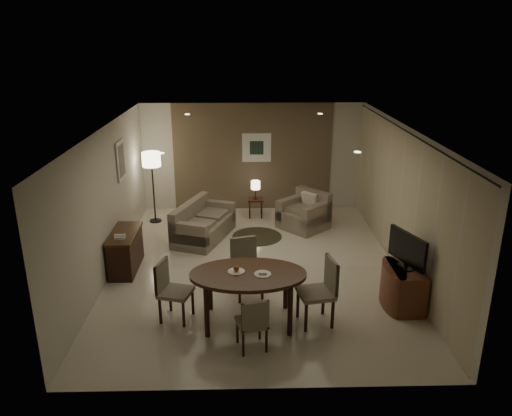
{
  "coord_description": "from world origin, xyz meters",
  "views": [
    {
      "loc": [
        -0.23,
        -8.74,
        4.28
      ],
      "look_at": [
        0.0,
        0.2,
        1.15
      ],
      "focal_mm": 35.0,
      "sensor_mm": 36.0,
      "label": 1
    }
  ],
  "objects_px": {
    "chair_far": "(248,269)",
    "sofa": "(204,221)",
    "chair_left": "(176,291)",
    "floor_lamp": "(153,188)",
    "armchair": "(304,211)",
    "console_desk": "(126,251)",
    "chair_near": "(252,322)",
    "chair_right": "(316,292)",
    "tv_cabinet": "(404,287)",
    "side_table": "(256,208)",
    "dining_table": "(248,298)"
  },
  "relations": [
    {
      "from": "dining_table",
      "to": "chair_near",
      "type": "height_order",
      "value": "chair_near"
    },
    {
      "from": "sofa",
      "to": "console_desk",
      "type": "bearing_deg",
      "value": 157.6
    },
    {
      "from": "chair_left",
      "to": "floor_lamp",
      "type": "height_order",
      "value": "floor_lamp"
    },
    {
      "from": "dining_table",
      "to": "chair_right",
      "type": "distance_m",
      "value": 1.04
    },
    {
      "from": "console_desk",
      "to": "armchair",
      "type": "bearing_deg",
      "value": 29.34
    },
    {
      "from": "chair_left",
      "to": "armchair",
      "type": "bearing_deg",
      "value": -16.61
    },
    {
      "from": "chair_right",
      "to": "floor_lamp",
      "type": "distance_m",
      "value": 5.58
    },
    {
      "from": "dining_table",
      "to": "sofa",
      "type": "xyz_separation_m",
      "value": [
        -0.94,
        3.41,
        -0.02
      ]
    },
    {
      "from": "tv_cabinet",
      "to": "side_table",
      "type": "relative_size",
      "value": 1.95
    },
    {
      "from": "armchair",
      "to": "floor_lamp",
      "type": "xyz_separation_m",
      "value": [
        -3.51,
        0.53,
        0.43
      ]
    },
    {
      "from": "dining_table",
      "to": "chair_left",
      "type": "relative_size",
      "value": 1.85
    },
    {
      "from": "sofa",
      "to": "armchair",
      "type": "bearing_deg",
      "value": -56.21
    },
    {
      "from": "console_desk",
      "to": "tv_cabinet",
      "type": "height_order",
      "value": "console_desk"
    },
    {
      "from": "sofa",
      "to": "floor_lamp",
      "type": "bearing_deg",
      "value": 69.52
    },
    {
      "from": "chair_right",
      "to": "armchair",
      "type": "bearing_deg",
      "value": 165.11
    },
    {
      "from": "tv_cabinet",
      "to": "sofa",
      "type": "xyz_separation_m",
      "value": [
        -3.51,
        3.0,
        0.05
      ]
    },
    {
      "from": "armchair",
      "to": "chair_far",
      "type": "bearing_deg",
      "value": -65.98
    },
    {
      "from": "tv_cabinet",
      "to": "armchair",
      "type": "height_order",
      "value": "armchair"
    },
    {
      "from": "sofa",
      "to": "side_table",
      "type": "height_order",
      "value": "sofa"
    },
    {
      "from": "chair_left",
      "to": "sofa",
      "type": "distance_m",
      "value": 3.31
    },
    {
      "from": "chair_near",
      "to": "side_table",
      "type": "xyz_separation_m",
      "value": [
        0.19,
        5.45,
        -0.19
      ]
    },
    {
      "from": "console_desk",
      "to": "side_table",
      "type": "relative_size",
      "value": 2.59
    },
    {
      "from": "floor_lamp",
      "to": "chair_left",
      "type": "bearing_deg",
      "value": -76.38
    },
    {
      "from": "dining_table",
      "to": "side_table",
      "type": "height_order",
      "value": "dining_table"
    },
    {
      "from": "chair_left",
      "to": "sofa",
      "type": "relative_size",
      "value": 0.57
    },
    {
      "from": "chair_far",
      "to": "floor_lamp",
      "type": "bearing_deg",
      "value": 104.68
    },
    {
      "from": "sofa",
      "to": "armchair",
      "type": "relative_size",
      "value": 1.78
    },
    {
      "from": "chair_far",
      "to": "sofa",
      "type": "xyz_separation_m",
      "value": [
        -0.93,
        2.58,
        -0.1
      ]
    },
    {
      "from": "chair_far",
      "to": "sofa",
      "type": "height_order",
      "value": "chair_far"
    },
    {
      "from": "chair_right",
      "to": "floor_lamp",
      "type": "bearing_deg",
      "value": -155.49
    },
    {
      "from": "console_desk",
      "to": "floor_lamp",
      "type": "relative_size",
      "value": 0.71
    },
    {
      "from": "dining_table",
      "to": "sofa",
      "type": "height_order",
      "value": "dining_table"
    },
    {
      "from": "tv_cabinet",
      "to": "sofa",
      "type": "bearing_deg",
      "value": 139.51
    },
    {
      "from": "console_desk",
      "to": "chair_near",
      "type": "relative_size",
      "value": 1.42
    },
    {
      "from": "dining_table",
      "to": "floor_lamp",
      "type": "relative_size",
      "value": 1.06
    },
    {
      "from": "chair_far",
      "to": "chair_left",
      "type": "relative_size",
      "value": 1.03
    },
    {
      "from": "sofa",
      "to": "chair_right",
      "type": "bearing_deg",
      "value": -130.17
    },
    {
      "from": "chair_far",
      "to": "sofa",
      "type": "bearing_deg",
      "value": 93.7
    },
    {
      "from": "floor_lamp",
      "to": "side_table",
      "type": "bearing_deg",
      "value": 6.45
    },
    {
      "from": "chair_far",
      "to": "chair_left",
      "type": "distance_m",
      "value": 1.34
    },
    {
      "from": "dining_table",
      "to": "chair_near",
      "type": "relative_size",
      "value": 2.12
    },
    {
      "from": "chair_right",
      "to": "armchair",
      "type": "height_order",
      "value": "chair_right"
    },
    {
      "from": "dining_table",
      "to": "floor_lamp",
      "type": "xyz_separation_m",
      "value": [
        -2.19,
        4.49,
        0.43
      ]
    },
    {
      "from": "tv_cabinet",
      "to": "chair_far",
      "type": "relative_size",
      "value": 0.9
    },
    {
      "from": "side_table",
      "to": "console_desk",
      "type": "bearing_deg",
      "value": -131.8
    },
    {
      "from": "chair_far",
      "to": "armchair",
      "type": "height_order",
      "value": "chair_far"
    },
    {
      "from": "tv_cabinet",
      "to": "armchair",
      "type": "xyz_separation_m",
      "value": [
        -1.26,
        3.54,
        0.07
      ]
    },
    {
      "from": "chair_far",
      "to": "chair_right",
      "type": "distance_m",
      "value": 1.36
    },
    {
      "from": "floor_lamp",
      "to": "console_desk",
      "type": "bearing_deg",
      "value": -92.78
    },
    {
      "from": "chair_left",
      "to": "side_table",
      "type": "height_order",
      "value": "chair_left"
    }
  ]
}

